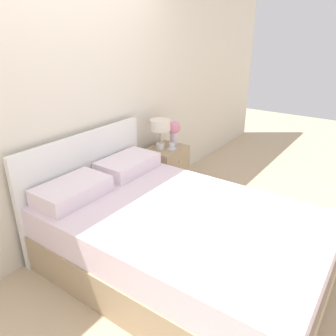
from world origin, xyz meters
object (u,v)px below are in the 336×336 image
at_px(table_lamp, 160,127).
at_px(teacup, 172,146).
at_px(bed, 173,238).
at_px(nightstand, 166,172).
at_px(flower_vase, 174,130).

relative_size(table_lamp, teacup, 3.34).
relative_size(bed, nightstand, 3.61).
height_order(nightstand, flower_vase, flower_vase).
distance_m(bed, nightstand, 1.33).
bearing_deg(flower_vase, nightstand, 176.45).
relative_size(bed, flower_vase, 7.65).
xyz_separation_m(nightstand, flower_vase, (0.15, -0.01, 0.48)).
xyz_separation_m(nightstand, table_lamp, (-0.06, 0.04, 0.56)).
xyz_separation_m(bed, nightstand, (1.05, 0.82, -0.00)).
relative_size(nightstand, flower_vase, 2.12).
height_order(table_lamp, teacup, table_lamp).
bearing_deg(table_lamp, nightstand, -31.54).
height_order(bed, flower_vase, bed).
distance_m(nightstand, teacup, 0.34).
distance_m(flower_vase, teacup, 0.21).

